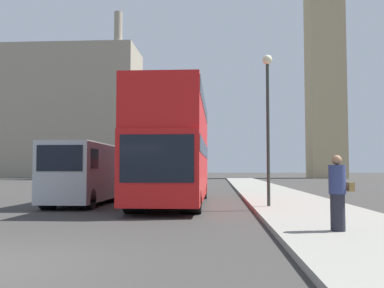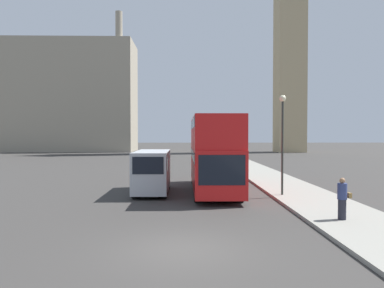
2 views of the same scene
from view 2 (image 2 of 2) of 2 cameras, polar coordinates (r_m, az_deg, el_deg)
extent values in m
plane|color=#383533|center=(11.93, -1.69, -15.76)|extent=(300.00, 300.00, 0.00)
cube|color=tan|center=(80.29, 14.72, 17.11)|extent=(5.42, 5.42, 50.49)
cube|color=#9E937F|center=(83.88, -19.40, 6.75)|extent=(31.00, 11.46, 22.75)
cylinder|color=#9E937F|center=(78.64, -11.07, 17.47)|extent=(1.38, 1.38, 5.00)
cube|color=red|center=(23.22, 3.29, -3.49)|extent=(2.57, 10.37, 2.44)
cube|color=red|center=(23.13, 3.30, 1.75)|extent=(2.57, 10.16, 1.81)
cube|color=black|center=(23.16, 3.29, -1.54)|extent=(2.61, 9.95, 0.55)
cube|color=black|center=(23.14, 3.30, 3.07)|extent=(2.61, 9.75, 0.55)
cube|color=black|center=(18.03, 4.58, -3.99)|extent=(2.27, 0.03, 1.46)
cylinder|color=black|center=(19.68, 1.40, -7.22)|extent=(0.72, 1.13, 1.13)
cylinder|color=black|center=(19.84, 6.80, -7.15)|extent=(0.72, 1.13, 1.13)
cylinder|color=black|center=(26.87, 0.71, -4.88)|extent=(0.72, 1.13, 1.13)
cylinder|color=black|center=(26.99, 4.66, -4.86)|extent=(0.72, 1.13, 1.13)
cube|color=#B2B7BC|center=(22.70, -6.06, -4.00)|extent=(1.95, 5.40, 2.32)
cube|color=black|center=(19.97, -6.73, -3.28)|extent=(1.66, 0.02, 0.93)
cube|color=black|center=(20.92, -6.47, -3.06)|extent=(1.98, 0.97, 0.74)
cylinder|color=black|center=(21.09, -8.48, -7.12)|extent=(0.49, 0.78, 0.78)
cylinder|color=black|center=(20.95, -4.47, -7.16)|extent=(0.49, 0.78, 0.78)
cylinder|color=black|center=(24.70, -7.39, -5.85)|extent=(0.49, 0.78, 0.78)
cylinder|color=black|center=(24.59, -3.98, -5.88)|extent=(0.49, 0.78, 0.78)
cylinder|color=#23232D|center=(16.21, 21.89, -9.24)|extent=(0.31, 0.31, 0.81)
cylinder|color=navy|center=(16.09, 21.92, -6.71)|extent=(0.37, 0.37, 0.64)
sphere|color=#9E704C|center=(16.04, 21.93, -5.19)|extent=(0.22, 0.22, 0.22)
cube|color=olive|center=(16.23, 22.85, -7.22)|extent=(0.12, 0.24, 0.20)
cylinder|color=#2D332D|center=(21.54, 13.62, -0.64)|extent=(0.12, 0.12, 5.22)
sphere|color=beige|center=(21.62, 13.66, 6.77)|extent=(0.36, 0.36, 0.36)
camera|label=1|loc=(6.53, 34.34, -16.78)|focal=40.00mm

